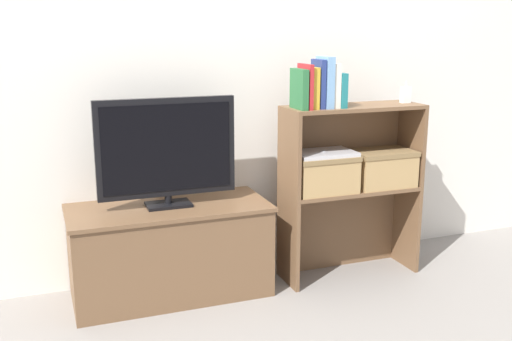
{
  "coord_description": "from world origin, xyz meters",
  "views": [
    {
      "loc": [
        -1.02,
        -2.61,
        1.34
      ],
      "look_at": [
        0.0,
        0.13,
        0.64
      ],
      "focal_mm": 42.0,
      "sensor_mm": 36.0,
      "label": 1
    }
  ],
  "objects": [
    {
      "name": "book_teal",
      "position": [
        0.44,
        0.1,
        1.03
      ],
      "size": [
        0.03,
        0.14,
        0.17
      ],
      "color": "#1E7075",
      "rests_on": "bookshelf_upper_tier"
    },
    {
      "name": "bookshelf_lower_tier",
      "position": [
        0.55,
        0.19,
        0.3
      ],
      "size": [
        0.75,
        0.27,
        0.49
      ],
      "color": "brown",
      "rests_on": "ground_plane"
    },
    {
      "name": "storage_basket_right",
      "position": [
        0.72,
        0.12,
        0.6
      ],
      "size": [
        0.33,
        0.23,
        0.2
      ],
      "color": "tan",
      "rests_on": "bookshelf_lower_tier"
    },
    {
      "name": "bookshelf_upper_tier",
      "position": [
        0.55,
        0.19,
        0.77
      ],
      "size": [
        0.75,
        0.27,
        0.45
      ],
      "color": "brown",
      "rests_on": "bookshelf_lower_tier"
    },
    {
      "name": "storage_basket_left",
      "position": [
        0.37,
        0.12,
        0.6
      ],
      "size": [
        0.33,
        0.23,
        0.2
      ],
      "color": "tan",
      "rests_on": "bookshelf_lower_tier"
    },
    {
      "name": "ground_plane",
      "position": [
        0.0,
        0.0,
        0.0
      ],
      "size": [
        16.0,
        16.0,
        0.0
      ],
      "primitive_type": "plane",
      "color": "gray"
    },
    {
      "name": "book_mustard",
      "position": [
        0.29,
        0.1,
        1.04
      ],
      "size": [
        0.04,
        0.12,
        0.21
      ],
      "color": "gold",
      "rests_on": "bookshelf_upper_tier"
    },
    {
      "name": "book_ivory",
      "position": [
        0.4,
        0.1,
        1.05
      ],
      "size": [
        0.04,
        0.13,
        0.22
      ],
      "color": "silver",
      "rests_on": "bookshelf_upper_tier"
    },
    {
      "name": "book_forest",
      "position": [
        0.22,
        0.1,
        1.04
      ],
      "size": [
        0.03,
        0.16,
        0.2
      ],
      "color": "#286638",
      "rests_on": "bookshelf_upper_tier"
    },
    {
      "name": "book_navy",
      "position": [
        0.32,
        0.1,
        1.06
      ],
      "size": [
        0.03,
        0.13,
        0.24
      ],
      "color": "navy",
      "rests_on": "bookshelf_upper_tier"
    },
    {
      "name": "laptop",
      "position": [
        0.37,
        0.12,
        0.7
      ],
      "size": [
        0.32,
        0.22,
        0.02
      ],
      "color": "#BCBCC1",
      "rests_on": "storage_basket_left"
    },
    {
      "name": "book_skyblue",
      "position": [
        0.36,
        0.1,
        1.07
      ],
      "size": [
        0.04,
        0.14,
        0.26
      ],
      "color": "#709ECC",
      "rests_on": "bookshelf_upper_tier"
    },
    {
      "name": "wall_back",
      "position": [
        0.0,
        0.47,
        1.2
      ],
      "size": [
        10.0,
        0.05,
        2.4
      ],
      "color": "silver",
      "rests_on": "ground_plane"
    },
    {
      "name": "tv",
      "position": [
        -0.43,
        0.21,
        0.76
      ],
      "size": [
        0.68,
        0.14,
        0.54
      ],
      "color": "black",
      "rests_on": "tv_stand"
    },
    {
      "name": "tv_stand",
      "position": [
        -0.43,
        0.22,
        0.24
      ],
      "size": [
        0.99,
        0.45,
        0.47
      ],
      "color": "brown",
      "rests_on": "ground_plane"
    },
    {
      "name": "baby_monitor",
      "position": [
        0.86,
        0.13,
        0.98
      ],
      "size": [
        0.05,
        0.04,
        0.12
      ],
      "color": "white",
      "rests_on": "bookshelf_upper_tier"
    },
    {
      "name": "book_crimson",
      "position": [
        0.25,
        0.1,
        1.05
      ],
      "size": [
        0.02,
        0.16,
        0.22
      ],
      "color": "#B22328",
      "rests_on": "bookshelf_upper_tier"
    }
  ]
}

